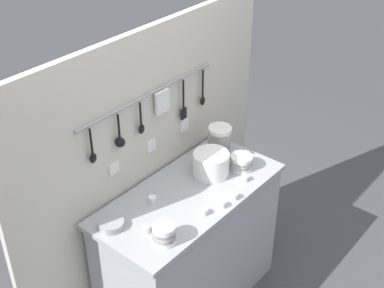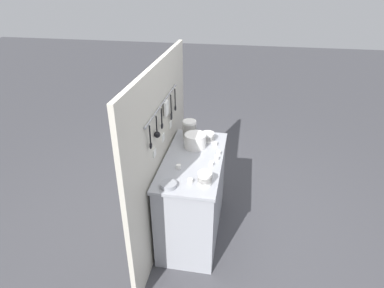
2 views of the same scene
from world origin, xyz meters
name	(u,v)px [view 1 (image 1 of 2)]	position (x,y,z in m)	size (l,w,h in m)	color
counter	(189,249)	(0.00, 0.00, 0.45)	(1.20, 0.56, 0.89)	#9EA0A8
back_wall	(150,170)	(0.00, 0.32, 0.91)	(2.00, 0.09, 1.81)	beige
bowl_stack_wide_centre	(164,234)	(-0.39, -0.17, 0.95)	(0.12, 0.12, 0.11)	white
bowl_stack_back_corner	(241,162)	(0.39, -0.09, 0.94)	(0.14, 0.14, 0.09)	white
bowl_stack_short_front	(220,140)	(0.44, 0.12, 0.99)	(0.15, 0.15, 0.19)	white
plate_stack	(211,164)	(0.23, 0.02, 0.96)	(0.22, 0.22, 0.14)	white
steel_mixing_bowl	(111,224)	(-0.49, 0.12, 0.91)	(0.14, 0.14, 0.04)	#93969E
cup_back_left	(222,204)	(0.02, -0.22, 0.91)	(0.04, 0.04, 0.04)	white
cup_centre	(204,212)	(-0.10, -0.18, 0.91)	(0.04, 0.04, 0.04)	white
cup_back_right	(146,229)	(-0.40, -0.04, 0.91)	(0.04, 0.04, 0.04)	white
cup_mid_row	(152,199)	(-0.20, 0.10, 0.91)	(0.04, 0.04, 0.04)	white
cup_beside_plates	(245,178)	(0.30, -0.18, 0.91)	(0.04, 0.04, 0.04)	white
cup_front_left	(234,196)	(0.12, -0.23, 0.91)	(0.04, 0.04, 0.04)	white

